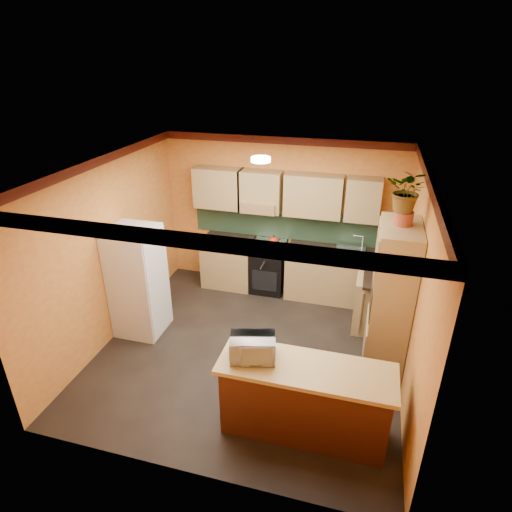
% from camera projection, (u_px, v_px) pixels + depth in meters
% --- Properties ---
extents(room_shell, '(4.24, 4.24, 2.72)m').
position_uv_depth(room_shell, '(256.00, 209.00, 5.59)').
color(room_shell, black).
rests_on(room_shell, ground).
extents(base_cabinets_back, '(3.65, 0.60, 0.88)m').
position_uv_depth(base_cabinets_back, '(303.00, 272.00, 7.52)').
color(base_cabinets_back, tan).
rests_on(base_cabinets_back, ground).
extents(countertop_back, '(3.65, 0.62, 0.04)m').
position_uv_depth(countertop_back, '(304.00, 248.00, 7.32)').
color(countertop_back, black).
rests_on(countertop_back, base_cabinets_back).
extents(stove, '(0.58, 0.58, 0.91)m').
position_uv_depth(stove, '(269.00, 267.00, 7.66)').
color(stove, black).
rests_on(stove, ground).
extents(kettle, '(0.17, 0.17, 0.18)m').
position_uv_depth(kettle, '(274.00, 241.00, 7.35)').
color(kettle, '#A8250B').
rests_on(kettle, stove).
extents(sink, '(0.48, 0.40, 0.03)m').
position_uv_depth(sink, '(350.00, 251.00, 7.12)').
color(sink, silver).
rests_on(sink, countertop_back).
extents(base_cabinets_right, '(0.60, 0.80, 0.88)m').
position_uv_depth(base_cabinets_right, '(381.00, 305.00, 6.54)').
color(base_cabinets_right, tan).
rests_on(base_cabinets_right, ground).
extents(countertop_right, '(0.62, 0.80, 0.04)m').
position_uv_depth(countertop_right, '(385.00, 279.00, 6.34)').
color(countertop_right, black).
rests_on(countertop_right, base_cabinets_right).
extents(fridge, '(0.68, 0.66, 1.70)m').
position_uv_depth(fridge, '(138.00, 281.00, 6.37)').
color(fridge, white).
rests_on(fridge, ground).
extents(pantry, '(0.48, 0.90, 2.10)m').
position_uv_depth(pantry, '(390.00, 302.00, 5.46)').
color(pantry, tan).
rests_on(pantry, ground).
extents(fern_pot, '(0.22, 0.22, 0.16)m').
position_uv_depth(fern_pot, '(404.00, 218.00, 5.01)').
color(fern_pot, '#9B3E25').
rests_on(fern_pot, pantry).
extents(fern, '(0.55, 0.51, 0.51)m').
position_uv_depth(fern, '(408.00, 190.00, 4.87)').
color(fern, tan).
rests_on(fern, fern_pot).
extents(breakfast_bar, '(1.80, 0.55, 0.88)m').
position_uv_depth(breakfast_bar, '(304.00, 402.00, 4.74)').
color(breakfast_bar, '#512413').
rests_on(breakfast_bar, ground).
extents(bar_top, '(1.90, 0.65, 0.05)m').
position_uv_depth(bar_top, '(306.00, 369.00, 4.54)').
color(bar_top, tan).
rests_on(bar_top, breakfast_bar).
extents(microwave, '(0.56, 0.44, 0.27)m').
position_uv_depth(microwave, '(252.00, 348.00, 4.61)').
color(microwave, white).
rests_on(microwave, bar_top).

